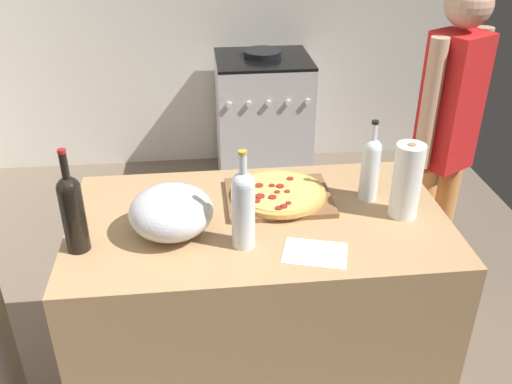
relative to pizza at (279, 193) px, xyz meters
name	(u,v)px	position (x,y,z in m)	size (l,w,h in m)	color
ground_plane	(219,281)	(-0.23, 0.65, -0.92)	(4.01, 3.70, 0.02)	#6B5B4C
counter	(259,310)	(-0.09, -0.12, -0.47)	(1.38, 0.78, 0.88)	tan
cutting_board	(279,197)	(0.00, 0.00, -0.02)	(0.40, 0.32, 0.02)	brown
pizza	(279,193)	(0.00, 0.00, 0.00)	(0.36, 0.36, 0.03)	tan
mixing_bowl	(171,212)	(-0.40, -0.19, 0.06)	(0.29, 0.29, 0.18)	#B2B2B7
paper_towel_roll	(407,181)	(0.44, -0.16, 0.11)	(0.10, 0.10, 0.29)	white
wine_bottle_amber	(72,210)	(-0.71, -0.25, 0.12)	(0.08, 0.08, 0.37)	black
wine_bottle_clear	(370,166)	(0.34, -0.02, 0.11)	(0.07, 0.07, 0.32)	silver
wine_bottle_dark	(243,206)	(-0.16, -0.29, 0.12)	(0.08, 0.08, 0.35)	silver
recipe_sheet	(315,253)	(0.07, -0.36, -0.03)	(0.21, 0.15, 0.00)	white
stove	(263,120)	(0.16, 1.85, -0.46)	(0.64, 0.60, 0.94)	#B7B7BC
person_in_red	(445,140)	(0.82, 0.38, 0.01)	(0.33, 0.27, 1.62)	#D88C4C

